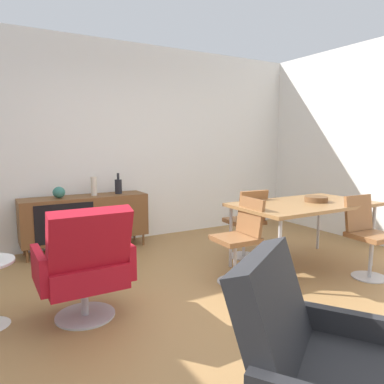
% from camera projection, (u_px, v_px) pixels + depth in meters
% --- Properties ---
extents(ground_plane, '(8.32, 8.32, 0.00)m').
position_uv_depth(ground_plane, '(206.00, 312.00, 3.07)').
color(ground_plane, '#9E7242').
extents(wall_back, '(6.80, 0.12, 2.80)m').
position_uv_depth(wall_back, '(107.00, 143.00, 5.10)').
color(wall_back, white).
rests_on(wall_back, ground_plane).
extents(sideboard, '(1.60, 0.45, 0.72)m').
position_uv_depth(sideboard, '(85.00, 217.00, 4.77)').
color(sideboard, brown).
rests_on(sideboard, ground_plane).
extents(vase_cobalt, '(0.08, 0.08, 0.25)m').
position_uv_depth(vase_cobalt, '(94.00, 186.00, 4.78)').
color(vase_cobalt, beige).
rests_on(vase_cobalt, sideboard).
extents(vase_sculptural_dark, '(0.09, 0.09, 0.28)m').
position_uv_depth(vase_sculptural_dark, '(118.00, 186.00, 4.94)').
color(vase_sculptural_dark, black).
rests_on(vase_sculptural_dark, sideboard).
extents(vase_ceramic_small, '(0.15, 0.15, 0.14)m').
position_uv_depth(vase_ceramic_small, '(59.00, 192.00, 4.56)').
color(vase_ceramic_small, '#337266').
rests_on(vase_ceramic_small, sideboard).
extents(dining_table, '(1.60, 0.90, 0.74)m').
position_uv_depth(dining_table, '(303.00, 206.00, 4.10)').
color(dining_table, olive).
rests_on(dining_table, ground_plane).
extents(wooden_bowl_on_table, '(0.26, 0.26, 0.06)m').
position_uv_depth(wooden_bowl_on_table, '(316.00, 199.00, 4.16)').
color(wooden_bowl_on_table, brown).
rests_on(wooden_bowl_on_table, dining_table).
extents(dining_chair_near_window, '(0.44, 0.41, 0.86)m').
position_uv_depth(dining_chair_near_window, '(240.00, 236.00, 3.69)').
color(dining_chair_near_window, brown).
rests_on(dining_chair_near_window, ground_plane).
extents(dining_chair_back_left, '(0.43, 0.45, 0.86)m').
position_uv_depth(dining_chair_back_left, '(247.00, 221.00, 4.43)').
color(dining_chair_back_left, brown).
rests_on(dining_chair_back_left, ground_plane).
extents(dining_chair_front_right, '(0.42, 0.45, 0.86)m').
position_uv_depth(dining_chair_front_right, '(367.00, 233.00, 3.83)').
color(dining_chair_front_right, brown).
rests_on(dining_chair_front_right, ground_plane).
extents(lounge_chair_red, '(0.72, 0.66, 0.95)m').
position_uv_depth(lounge_chair_red, '(85.00, 264.00, 2.86)').
color(lounge_chair_red, red).
rests_on(lounge_chair_red, ground_plane).
extents(armchair_black_shell, '(0.90, 0.89, 0.95)m').
position_uv_depth(armchair_black_shell, '(311.00, 367.00, 1.55)').
color(armchair_black_shell, '#262628').
rests_on(armchair_black_shell, ground_plane).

